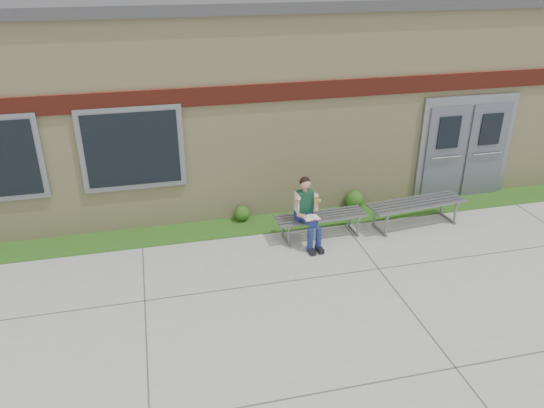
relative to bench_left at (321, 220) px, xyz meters
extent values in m
plane|color=#9E9E99|center=(-0.37, -1.87, -0.35)|extent=(80.00, 80.00, 0.00)
cube|color=#2A4E14|center=(-0.37, 0.73, -0.34)|extent=(16.00, 0.80, 0.02)
cube|color=beige|center=(-0.37, 4.13, 1.65)|extent=(16.00, 6.00, 4.00)
cube|color=maroon|center=(-0.37, 1.10, 2.25)|extent=(16.00, 0.06, 0.35)
cube|color=slate|center=(-3.37, 1.09, 1.35)|extent=(1.90, 0.08, 1.60)
cube|color=black|center=(-3.37, 1.05, 1.35)|extent=(1.70, 0.04, 1.40)
cube|color=slate|center=(3.63, 1.09, 0.80)|extent=(2.20, 0.08, 2.30)
cube|color=#565C68|center=(3.13, 1.04, 0.70)|extent=(0.92, 0.06, 2.10)
cube|color=#565C68|center=(4.13, 1.04, 0.70)|extent=(0.92, 0.06, 2.10)
cube|color=slate|center=(0.00, 0.00, 0.09)|extent=(1.76, 0.55, 0.03)
cube|color=slate|center=(-0.70, 0.00, -0.15)|extent=(0.06, 0.49, 0.40)
cube|color=slate|center=(0.70, 0.00, -0.15)|extent=(0.06, 0.49, 0.40)
cube|color=slate|center=(2.00, 0.00, 0.15)|extent=(2.03, 0.76, 0.04)
cube|color=slate|center=(1.21, 0.00, -0.12)|extent=(0.11, 0.55, 0.45)
cube|color=slate|center=(2.79, 0.00, -0.12)|extent=(0.11, 0.55, 0.45)
cube|color=navy|center=(-0.36, -0.05, 0.18)|extent=(0.34, 0.26, 0.15)
cube|color=#103D28|center=(-0.35, -0.07, 0.46)|extent=(0.32, 0.22, 0.43)
sphere|color=tan|center=(-0.35, -0.08, 0.83)|extent=(0.22, 0.22, 0.19)
sphere|color=black|center=(-0.35, -0.06, 0.85)|extent=(0.23, 0.23, 0.20)
cylinder|color=navy|center=(-0.41, -0.30, 0.20)|extent=(0.18, 0.40, 0.14)
cylinder|color=navy|center=(-0.25, -0.28, 0.20)|extent=(0.18, 0.40, 0.14)
cylinder|color=navy|center=(-0.37, -0.52, -0.12)|extent=(0.11, 0.11, 0.46)
cylinder|color=navy|center=(-0.20, -0.50, -0.12)|extent=(0.11, 0.11, 0.46)
cube|color=black|center=(-0.36, -0.58, -0.30)|extent=(0.12, 0.25, 0.09)
cube|color=black|center=(-0.19, -0.56, -0.30)|extent=(0.12, 0.25, 0.09)
cylinder|color=tan|center=(-0.52, -0.14, 0.52)|extent=(0.11, 0.21, 0.24)
cylinder|color=tan|center=(-0.17, -0.10, 0.52)|extent=(0.11, 0.21, 0.24)
cube|color=white|center=(-0.31, -0.40, 0.29)|extent=(0.31, 0.24, 0.01)
cube|color=#CF4D5C|center=(-0.31, -0.40, 0.28)|extent=(0.31, 0.24, 0.01)
sphere|color=#74AF2E|center=(-0.13, -0.23, 0.53)|extent=(0.08, 0.08, 0.08)
sphere|color=#2A4E14|center=(-1.35, 0.98, -0.17)|extent=(0.31, 0.31, 0.31)
sphere|color=#2A4E14|center=(1.08, 0.98, -0.13)|extent=(0.39, 0.39, 0.39)
camera|label=1|loc=(-3.02, -8.57, 4.67)|focal=35.00mm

